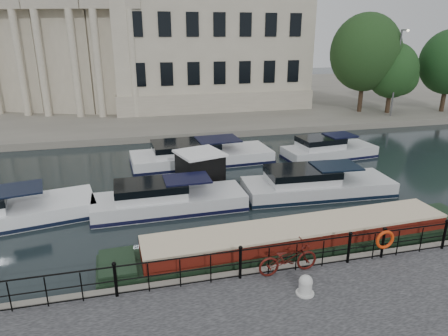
{
  "coord_description": "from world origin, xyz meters",
  "views": [
    {
      "loc": [
        -3.29,
        -13.24,
        8.36
      ],
      "look_at": [
        0.5,
        2.0,
        3.0
      ],
      "focal_mm": 32.0,
      "sensor_mm": 36.0,
      "label": 1
    }
  ],
  "objects_px": {
    "mooring_bollard": "(306,285)",
    "narrowboat": "(300,244)",
    "harbour_hut": "(200,172)",
    "life_ring_post": "(385,240)",
    "bicycle": "(288,258)"
  },
  "relations": [
    {
      "from": "bicycle",
      "to": "life_ring_post",
      "type": "xyz_separation_m",
      "value": [
        3.71,
        0.02,
        0.19
      ]
    },
    {
      "from": "bicycle",
      "to": "mooring_bollard",
      "type": "distance_m",
      "value": 1.25
    },
    {
      "from": "narrowboat",
      "to": "harbour_hut",
      "type": "xyz_separation_m",
      "value": [
        -2.56,
        7.8,
        0.59
      ]
    },
    {
      "from": "mooring_bollard",
      "to": "narrowboat",
      "type": "bearing_deg",
      "value": 68.33
    },
    {
      "from": "life_ring_post",
      "to": "narrowboat",
      "type": "bearing_deg",
      "value": 139.27
    },
    {
      "from": "life_ring_post",
      "to": "narrowboat",
      "type": "xyz_separation_m",
      "value": [
        -2.33,
        2.01,
        -0.93
      ]
    },
    {
      "from": "bicycle",
      "to": "life_ring_post",
      "type": "bearing_deg",
      "value": -92.84
    },
    {
      "from": "life_ring_post",
      "to": "harbour_hut",
      "type": "relative_size",
      "value": 0.31
    },
    {
      "from": "mooring_bollard",
      "to": "harbour_hut",
      "type": "bearing_deg",
      "value": 96.54
    },
    {
      "from": "mooring_bollard",
      "to": "life_ring_post",
      "type": "xyz_separation_m",
      "value": [
        3.62,
        1.24,
        0.44
      ]
    },
    {
      "from": "bicycle",
      "to": "harbour_hut",
      "type": "distance_m",
      "value": 9.9
    },
    {
      "from": "narrowboat",
      "to": "harbour_hut",
      "type": "bearing_deg",
      "value": 105.85
    },
    {
      "from": "bicycle",
      "to": "narrowboat",
      "type": "relative_size",
      "value": 0.14
    },
    {
      "from": "harbour_hut",
      "to": "life_ring_post",
      "type": "bearing_deg",
      "value": -79.05
    },
    {
      "from": "bicycle",
      "to": "mooring_bollard",
      "type": "bearing_deg",
      "value": -178.93
    }
  ]
}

